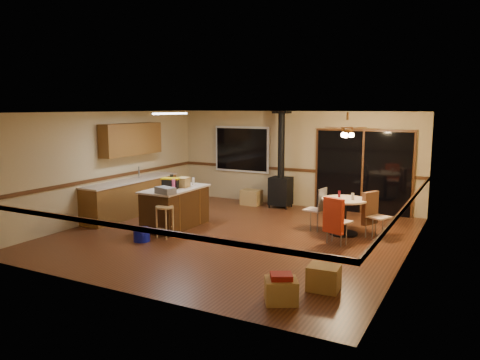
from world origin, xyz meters
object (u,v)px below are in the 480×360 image
Objects in this scene: box_under_window at (251,197)px; box_corner_a at (281,291)px; wood_stove at (281,181)px; toolbox_black at (171,184)px; box_corner_b at (324,278)px; kitchen_island at (175,207)px; chair_left at (319,204)px; toolbox_grey at (165,190)px; chair_near at (334,216)px; bar_stool at (165,222)px; dining_table at (344,210)px; blue_bucket at (142,235)px; chair_right at (371,209)px.

box_under_window reaches higher than box_corner_a.
wood_stove reaches higher than box_corner_a.
toolbox_black is 0.79× the size of box_corner_b.
kitchen_island is 3.26× the size of chair_left.
kitchen_island is 3.75× the size of toolbox_grey.
toolbox_black reaches higher than box_corner_b.
toolbox_black is 0.52× the size of chair_near.
chair_near is (2.30, -2.77, -0.13)m from wood_stove.
bar_stool is 1.31× the size of chair_left.
box_corner_a is at bearing -78.87° from chair_left.
toolbox_grey is 0.85× the size of box_under_window.
box_corner_b is (0.57, -3.18, -0.35)m from dining_table.
wood_stove is 5.63× the size of toolbox_grey.
toolbox_black is at bearing 116.78° from toolbox_grey.
chair_left is at bearing 22.60° from kitchen_island.
blue_bucket is at bearing 158.20° from box_corner_a.
box_corner_b is (2.84, -5.08, -0.54)m from wood_stove.
dining_table is 0.60m from chair_left.
box_under_window is at bearing 149.49° from dining_table.
blue_bucket is at bearing -95.01° from box_under_window.
bar_stool is 3.81m from dining_table.
toolbox_black is (-0.31, 0.61, 0.03)m from toolbox_grey.
kitchen_island is at bearing -98.32° from box_under_window.
chair_left is at bearing -177.96° from chair_right.
box_corner_b is at bearing -89.31° from chair_right.
chair_near is at bearing -40.62° from box_under_window.
chair_near is (0.04, -0.87, 0.06)m from dining_table.
chair_left is at bearing 34.93° from toolbox_grey.
dining_table reaches higher than box_corner_b.
kitchen_island reaches higher than blue_bucket.
bar_stool reaches higher than blue_bucket.
toolbox_black is (-1.37, -3.11, 0.27)m from wood_stove.
toolbox_grey is at bearing -93.16° from box_under_window.
toolbox_black is 3.87m from dining_table.
chair_left is 1.15m from chair_near.
chair_near is at bearing 4.43° from kitchen_island.
chair_right is 1.34× the size of box_under_window.
box_corner_b is (1.17, -3.27, -0.40)m from chair_left.
kitchen_island is 1.74× the size of dining_table.
chair_right is at bearing 85.11° from box_corner_a.
chair_left is at bearing 101.13° from box_corner_a.
wood_stove is at bearing 74.05° from toolbox_grey.
chair_near is at bearing 18.85° from bar_stool.
bar_stool reaches higher than box_under_window.
chair_near is (0.63, -0.96, 0.01)m from chair_left.
kitchen_island is at bearing 143.77° from box_corner_a.
bar_stool is 1.51× the size of box_corner_a.
wood_stove is 1.01m from box_under_window.
chair_near is 1.11m from chair_right.
wood_stove reaches higher than blue_bucket.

